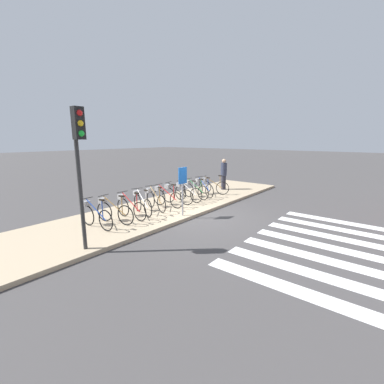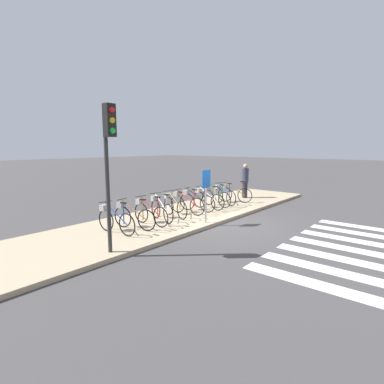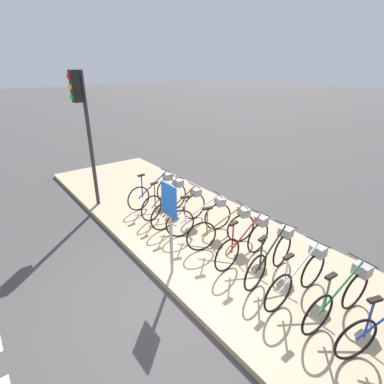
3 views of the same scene
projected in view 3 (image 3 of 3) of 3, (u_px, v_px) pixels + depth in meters
ground_plane at (176, 300)px, 5.23m from camera, size 120.00×120.00×0.00m
sidewalk at (245, 260)px, 6.18m from camera, size 15.58×3.47×0.12m
parked_bicycle_0 at (156, 190)px, 8.37m from camera, size 0.46×1.63×1.00m
parked_bicycle_1 at (167, 198)px, 7.87m from camera, size 0.51×1.60×1.00m
parked_bicycle_2 at (182, 207)px, 7.36m from camera, size 0.46×1.63×1.00m
parked_bicycle_3 at (203, 216)px, 6.94m from camera, size 0.62×1.57×1.00m
parked_bicycle_4 at (225, 228)px, 6.43m from camera, size 0.60×1.58×1.00m
parked_bicycle_5 at (247, 240)px, 5.97m from camera, size 0.46×1.63×1.00m
parked_bicycle_6 at (273, 254)px, 5.52m from camera, size 0.46×1.62×1.00m
parked_bicycle_7 at (301, 274)px, 4.99m from camera, size 0.46×1.63×1.00m
parked_bicycle_8 at (342, 295)px, 4.55m from camera, size 0.46×1.63×1.00m
traffic_light at (82, 113)px, 7.53m from camera, size 0.24×0.40×3.56m
sign_post at (170, 214)px, 5.26m from camera, size 0.44×0.07×1.82m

